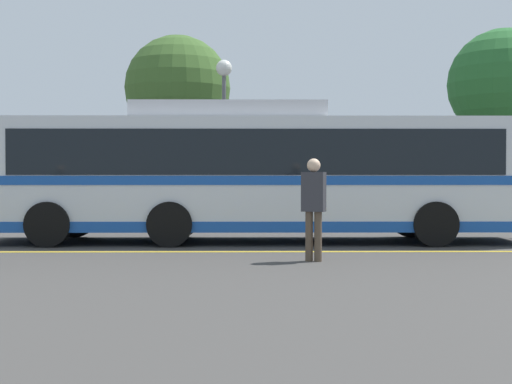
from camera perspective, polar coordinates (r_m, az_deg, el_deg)
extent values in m
plane|color=#423F3D|center=(17.12, -0.09, -3.93)|extent=(220.00, 220.00, 0.00)
cube|color=gold|center=(14.69, 0.07, -4.79)|extent=(32.69, 0.20, 0.01)
cube|color=#99999E|center=(23.95, -0.14, -2.24)|extent=(40.69, 0.36, 0.15)
cube|color=silver|center=(16.81, 0.00, 1.43)|extent=(12.69, 2.55, 2.56)
cube|color=black|center=(16.82, 0.00, 3.09)|extent=(10.91, 2.59, 1.01)
cube|color=#194CA5|center=(16.81, 0.00, 0.97)|extent=(12.44, 2.59, 0.20)
cube|color=#194CA5|center=(16.85, 0.00, -2.51)|extent=(12.44, 2.58, 0.24)
cube|color=silver|center=(16.88, -2.17, 6.42)|extent=(4.44, 2.04, 0.38)
cylinder|color=black|center=(18.52, 12.24, -2.01)|extent=(1.00, 0.28, 1.00)
cylinder|color=black|center=(16.14, 14.15, -2.51)|extent=(1.00, 0.28, 1.00)
cylinder|color=black|center=(18.15, -6.06, -2.05)|extent=(1.00, 0.28, 1.00)
cylinder|color=black|center=(15.72, -6.92, -2.58)|extent=(1.00, 0.28, 1.00)
cylinder|color=black|center=(18.60, -14.26, -2.00)|extent=(1.00, 0.28, 1.00)
cylinder|color=black|center=(16.24, -16.32, -2.50)|extent=(1.00, 0.28, 1.00)
cube|color=black|center=(23.01, -10.57, -1.18)|extent=(4.83, 1.96, 0.54)
cube|color=black|center=(22.98, -10.29, 0.17)|extent=(2.07, 1.60, 0.55)
cylinder|color=black|center=(22.45, -14.54, -1.95)|extent=(0.61, 0.23, 0.60)
cylinder|color=black|center=(24.03, -13.83, -1.73)|extent=(0.61, 0.23, 0.60)
cylinder|color=black|center=(22.10, -7.03, -1.96)|extent=(0.61, 0.23, 0.60)
cylinder|color=black|center=(23.69, -6.81, -1.74)|extent=(0.61, 0.23, 0.60)
cube|color=#9E9EA3|center=(22.58, 2.68, -1.16)|extent=(4.42, 2.13, 0.57)
cube|color=black|center=(22.55, 2.41, 0.27)|extent=(1.93, 1.71, 0.56)
cylinder|color=black|center=(23.64, 5.59, -1.74)|extent=(0.61, 0.25, 0.60)
cylinder|color=black|center=(21.99, 6.42, -1.98)|extent=(0.61, 0.25, 0.60)
cylinder|color=black|center=(23.29, -0.85, -1.78)|extent=(0.61, 0.25, 0.60)
cylinder|color=black|center=(21.61, -0.51, -2.03)|extent=(0.61, 0.25, 0.60)
cube|color=olive|center=(23.91, 18.35, -1.06)|extent=(4.26, 1.77, 0.59)
cube|color=black|center=(23.93, 18.60, 0.30)|extent=(1.80, 1.53, 0.55)
cylinder|color=black|center=(22.74, 15.91, -1.91)|extent=(0.60, 0.21, 0.60)
cylinder|color=black|center=(24.30, 14.78, -1.70)|extent=(0.60, 0.21, 0.60)
cylinder|color=brown|center=(13.06, 4.99, -3.57)|extent=(0.14, 0.14, 0.91)
cylinder|color=brown|center=(13.11, 4.27, -3.55)|extent=(0.14, 0.14, 0.91)
cube|color=#333338|center=(13.04, 4.64, 0.02)|extent=(0.47, 0.36, 0.72)
sphere|color=beige|center=(13.03, 4.64, 2.15)|extent=(0.25, 0.25, 0.25)
cylinder|color=#59595E|center=(25.11, -2.57, 3.53)|extent=(0.14, 0.14, 5.06)
sphere|color=silver|center=(25.38, -2.58, 9.89)|extent=(0.57, 0.57, 0.57)
cylinder|color=#513823|center=(28.21, -6.27, 1.64)|extent=(0.28, 0.28, 3.44)
sphere|color=#3D6028|center=(28.41, -6.29, 8.25)|extent=(4.14, 4.14, 4.14)
cylinder|color=#513823|center=(30.20, 19.15, 1.68)|extent=(0.28, 0.28, 3.57)
sphere|color=#28662D|center=(30.42, 19.20, 8.17)|extent=(4.41, 4.41, 4.41)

